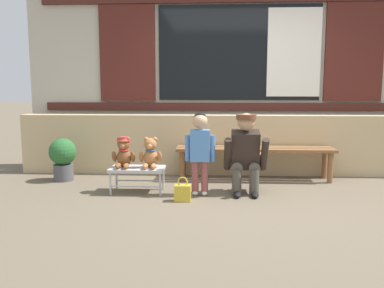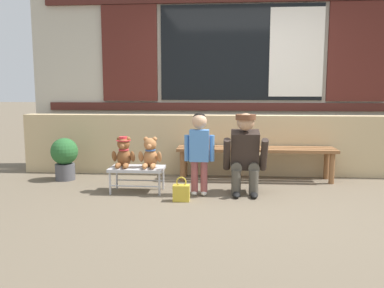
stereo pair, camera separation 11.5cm
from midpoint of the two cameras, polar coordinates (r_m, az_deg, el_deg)
The scene contains 11 objects.
ground_plane at distance 4.49m, azimuth 8.34°, elevation -8.06°, with size 60.00×60.00×0.00m, color brown.
brick_low_wall at distance 5.80m, azimuth 7.49°, elevation -0.12°, with size 6.29×0.25×0.85m, color tan.
shop_facade at distance 6.28m, azimuth 7.49°, elevation 12.06°, with size 6.42×0.26×3.35m.
wooden_bench_long at distance 5.46m, azimuth 9.60°, elevation -1.22°, with size 2.10×0.40×0.44m.
small_display_bench at distance 4.82m, azimuth -7.11°, elevation -3.67°, with size 0.64×0.36×0.30m.
teddy_bear_with_hat at distance 4.82m, azimuth -9.01°, elevation -1.21°, with size 0.28×0.27×0.36m.
teddy_bear_plain at distance 4.76m, azimuth -5.26°, elevation -1.38°, with size 0.28×0.26×0.36m.
child_standing at distance 4.60m, azimuth 1.76°, elevation -0.06°, with size 0.35×0.18×0.96m.
adult_crouching at distance 4.71m, azimuth 8.33°, elevation -1.33°, with size 0.50×0.49×0.95m.
handbag_on_ground at distance 4.44m, azimuth -0.78°, elevation -6.88°, with size 0.18×0.11×0.27m.
potted_plant at distance 5.65m, azimuth -17.06°, elevation -1.67°, with size 0.36×0.36×0.57m.
Camera 2 is at (-0.25, -4.31, 1.23)m, focal length 37.64 mm.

